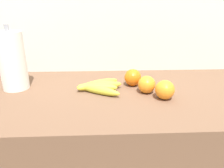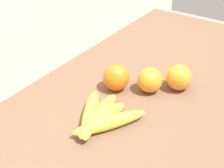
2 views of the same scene
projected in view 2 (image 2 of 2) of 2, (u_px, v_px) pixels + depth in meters
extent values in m
cube|color=silver|center=(52.00, 120.00, 1.31)|extent=(1.91, 0.06, 1.30)
ellipsoid|color=gold|center=(110.00, 123.00, 0.91)|extent=(0.21, 0.14, 0.04)
ellipsoid|color=gold|center=(102.00, 119.00, 0.92)|extent=(0.19, 0.06, 0.04)
ellipsoid|color=gold|center=(99.00, 115.00, 0.93)|extent=(0.22, 0.08, 0.04)
ellipsoid|color=yellow|center=(91.00, 114.00, 0.94)|extent=(0.21, 0.14, 0.04)
sphere|color=orange|center=(116.00, 78.00, 1.06)|extent=(0.08, 0.08, 0.08)
sphere|color=orange|center=(179.00, 77.00, 1.06)|extent=(0.08, 0.08, 0.08)
sphere|color=orange|center=(150.00, 80.00, 1.05)|extent=(0.08, 0.08, 0.08)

